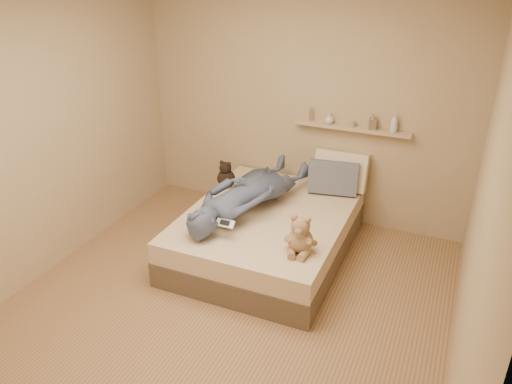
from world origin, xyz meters
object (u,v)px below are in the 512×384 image
at_px(bed, 267,233).
at_px(person, 247,192).
at_px(game_console, 225,223).
at_px(pillow_grey, 333,177).
at_px(wall_shelf, 352,128).
at_px(teddy_bear, 300,237).
at_px(pillow_cream, 341,170).
at_px(dark_plush, 226,176).

bearing_deg(bed, person, -174.45).
bearing_deg(game_console, pillow_grey, 64.23).
distance_m(bed, wall_shelf, 1.38).
distance_m(teddy_bear, pillow_cream, 1.36).
bearing_deg(wall_shelf, pillow_cream, -126.01).
bearing_deg(person, pillow_cream, -115.61).
xyz_separation_m(pillow_grey, wall_shelf, (0.10, 0.22, 0.48)).
relative_size(bed, pillow_grey, 3.80).
height_order(teddy_bear, person, person).
distance_m(pillow_cream, wall_shelf, 0.46).
bearing_deg(person, game_console, 108.33).
xyz_separation_m(teddy_bear, dark_plush, (-1.14, 0.90, -0.02)).
bearing_deg(teddy_bear, bed, 133.71).
distance_m(game_console, teddy_bear, 0.67).
relative_size(game_console, pillow_grey, 0.34).
bearing_deg(pillow_cream, bed, -120.69).
xyz_separation_m(teddy_bear, pillow_grey, (-0.06, 1.22, 0.02)).
relative_size(dark_plush, person, 0.19).
relative_size(pillow_cream, person, 0.35).
bearing_deg(pillow_grey, pillow_cream, 73.72).
relative_size(dark_plush, wall_shelf, 0.25).
height_order(pillow_cream, pillow_grey, pillow_cream).
distance_m(teddy_bear, pillow_grey, 1.22).
distance_m(game_console, person, 0.57).
bearing_deg(dark_plush, pillow_cream, 22.36).
bearing_deg(pillow_cream, wall_shelf, 53.99).
xyz_separation_m(dark_plush, pillow_cream, (1.12, 0.46, 0.07)).
distance_m(bed, game_console, 0.71).
distance_m(dark_plush, person, 0.58).
bearing_deg(bed, dark_plush, 149.67).
relative_size(dark_plush, pillow_cream, 0.54).
relative_size(teddy_bear, pillow_grey, 0.71).
bearing_deg(dark_plush, bed, -30.33).
relative_size(bed, wall_shelf, 1.58).
xyz_separation_m(bed, game_console, (-0.16, -0.58, 0.38)).
distance_m(game_console, dark_plush, 1.06).
bearing_deg(teddy_bear, person, 144.40).
xyz_separation_m(pillow_cream, person, (-0.70, -0.85, -0.01)).
xyz_separation_m(teddy_bear, person, (-0.72, 0.51, 0.04)).
bearing_deg(pillow_cream, pillow_grey, -106.28).
xyz_separation_m(pillow_cream, wall_shelf, (0.06, 0.08, 0.45)).
bearing_deg(dark_plush, person, -42.58).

